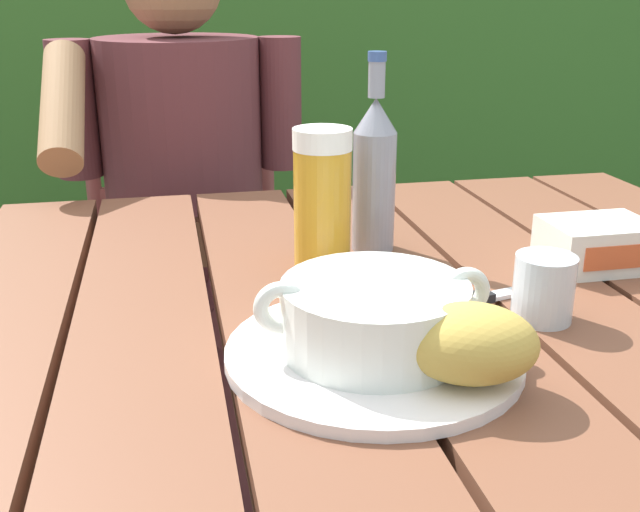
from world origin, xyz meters
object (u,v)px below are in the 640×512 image
at_px(chair_near_diner, 189,266).
at_px(beer_bottle, 374,172).
at_px(serving_plate, 373,353).
at_px(soup_bowl, 374,314).
at_px(person_eating, 184,185).
at_px(bread_roll, 469,343).
at_px(beer_glass, 322,200).
at_px(butter_tub, 597,244).
at_px(water_glass_small, 544,288).
at_px(table_knife, 488,296).

height_order(chair_near_diner, beer_bottle, beer_bottle).
bearing_deg(serving_plate, soup_bowl, 0.00).
distance_m(person_eating, bread_roll, 0.97).
relative_size(beer_glass, butter_tub, 1.36).
height_order(bread_roll, water_glass_small, bread_roll).
relative_size(serving_plate, beer_glass, 1.60).
xyz_separation_m(person_eating, beer_bottle, (0.23, -0.57, 0.15)).
bearing_deg(beer_bottle, serving_plate, -105.48).
height_order(serving_plate, soup_bowl, soup_bowl).
bearing_deg(beer_glass, butter_tub, -10.88).
bearing_deg(bread_roll, person_eating, 102.65).
relative_size(beer_glass, water_glass_small, 2.47).
bearing_deg(chair_near_diner, table_knife, -72.02).
bearing_deg(table_knife, butter_tub, 22.46).
bearing_deg(water_glass_small, butter_tub, 42.87).
bearing_deg(serving_plate, table_knife, 33.53).
bearing_deg(soup_bowl, chair_near_diner, 97.79).
relative_size(butter_tub, table_knife, 0.86).
xyz_separation_m(soup_bowl, bread_roll, (0.06, -0.07, -0.00)).
bearing_deg(water_glass_small, soup_bowl, -165.89).
relative_size(serving_plate, water_glass_small, 3.96).
bearing_deg(chair_near_diner, water_glass_small, -71.35).
xyz_separation_m(soup_bowl, beer_glass, (0.00, 0.25, 0.04)).
bearing_deg(bread_roll, chair_near_diner, 100.38).
distance_m(chair_near_diner, person_eating, 0.31).
relative_size(water_glass_small, table_knife, 0.47).
distance_m(beer_bottle, table_knife, 0.23).
distance_m(chair_near_diner, table_knife, 1.05).
xyz_separation_m(person_eating, butter_tub, (0.49, -0.69, 0.07)).
bearing_deg(beer_glass, table_knife, -40.18).
bearing_deg(soup_bowl, beer_bottle, 74.52).
distance_m(serving_plate, table_knife, 0.20).
distance_m(person_eating, beer_bottle, 0.63).
height_order(beer_bottle, water_glass_small, beer_bottle).
xyz_separation_m(chair_near_diner, serving_plate, (0.15, -1.07, 0.30)).
distance_m(butter_tub, table_knife, 0.19).
distance_m(chair_near_diner, beer_bottle, 0.89).
xyz_separation_m(person_eating, table_knife, (0.31, -0.76, 0.05)).
xyz_separation_m(soup_bowl, beer_bottle, (0.08, 0.30, 0.06)).
bearing_deg(beer_glass, soup_bowl, -90.66).
distance_m(chair_near_diner, soup_bowl, 1.13).
bearing_deg(beer_glass, serving_plate, -90.66).
xyz_separation_m(beer_bottle, water_glass_small, (0.11, -0.25, -0.07)).
distance_m(person_eating, butter_tub, 0.85).
relative_size(beer_bottle, butter_tub, 2.00).
height_order(bread_roll, butter_tub, bread_roll).
bearing_deg(chair_near_diner, person_eating, -90.86).
distance_m(beer_bottle, water_glass_small, 0.29).
distance_m(water_glass_small, table_knife, 0.07).
height_order(water_glass_small, table_knife, water_glass_small).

